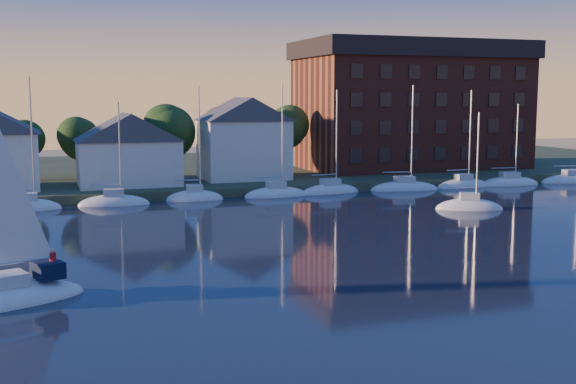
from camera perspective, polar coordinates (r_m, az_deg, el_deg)
name	(u,v)px	position (r m, az deg, el deg)	size (l,w,h in m)	color
ground	(441,360)	(31.58, 12.01, -12.86)	(260.00, 260.00, 0.00)	black
shoreline_land	(157,175)	(102.01, -10.29, 1.31)	(160.00, 50.00, 2.00)	#354226
wooden_dock	(191,197)	(79.52, -7.70, -0.39)	(120.00, 3.00, 1.00)	brown
clubhouse_centre	(128,148)	(82.98, -12.53, 3.39)	(11.55, 8.40, 8.08)	white
clubhouse_east	(243,137)	(87.59, -3.55, 4.34)	(10.50, 8.40, 9.80)	white
condo_block	(411,104)	(102.89, 9.70, 6.84)	(31.00, 17.00, 17.40)	brown
tree_line	(188,127)	(90.03, -7.94, 5.12)	(93.40, 5.40, 8.90)	#332417
moored_fleet	(233,198)	(77.51, -4.36, -0.48)	(95.50, 2.40, 12.05)	white
hero_sailboat	(4,293)	(41.33, -21.53, -7.45)	(9.58, 5.97, 14.22)	white
drifting_sailboat_right	(469,209)	(72.27, 14.12, -1.27)	(6.81, 4.66, 10.52)	white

